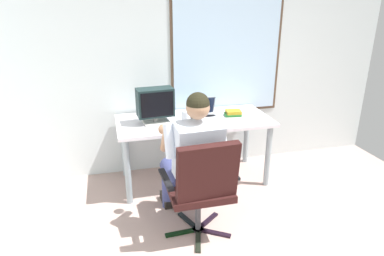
# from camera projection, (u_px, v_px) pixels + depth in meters

# --- Properties ---
(wall_rear) EXTENTS (4.51, 0.08, 2.57)m
(wall_rear) POSITION_uv_depth(u_px,v_px,m) (204.00, 60.00, 3.89)
(wall_rear) COLOR silver
(wall_rear) RESTS_ON ground
(desk) EXTENTS (1.64, 0.74, 0.73)m
(desk) POSITION_uv_depth(u_px,v_px,m) (194.00, 127.00, 3.68)
(desk) COLOR #8A99A0
(desk) RESTS_ON ground
(office_chair) EXTENTS (0.62, 0.59, 0.93)m
(office_chair) POSITION_uv_depth(u_px,v_px,m) (202.00, 184.00, 2.76)
(office_chair) COLOR black
(office_chair) RESTS_ON ground
(person_seated) EXTENTS (0.55, 0.78, 1.26)m
(person_seated) POSITION_uv_depth(u_px,v_px,m) (193.00, 157.00, 2.94)
(person_seated) COLOR #393F72
(person_seated) RESTS_ON ground
(crt_monitor) EXTENTS (0.38, 0.23, 0.36)m
(crt_monitor) POSITION_uv_depth(u_px,v_px,m) (155.00, 103.00, 3.47)
(crt_monitor) COLOR beige
(crt_monitor) RESTS_ON desk
(laptop) EXTENTS (0.31, 0.32, 0.22)m
(laptop) POSITION_uv_depth(u_px,v_px,m) (203.00, 113.00, 3.66)
(laptop) COLOR gray
(laptop) RESTS_ON desk
(wine_glass) EXTENTS (0.09, 0.09, 0.16)m
(wine_glass) POSITION_uv_depth(u_px,v_px,m) (186.00, 116.00, 3.39)
(wine_glass) COLOR silver
(wine_glass) RESTS_ON desk
(book_stack) EXTENTS (0.20, 0.15, 0.06)m
(book_stack) POSITION_uv_depth(u_px,v_px,m) (233.00, 113.00, 3.74)
(book_stack) COLOR #2A8236
(book_stack) RESTS_ON desk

